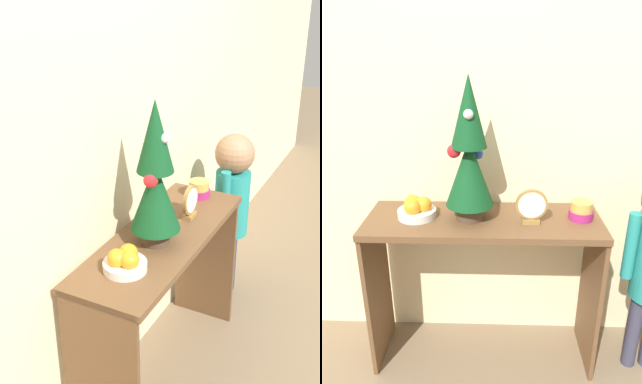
# 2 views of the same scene
# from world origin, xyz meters

# --- Properties ---
(ground_plane) EXTENTS (12.00, 12.00, 0.00)m
(ground_plane) POSITION_xyz_m (0.00, 0.00, 0.00)
(ground_plane) COLOR #7A664C
(back_wall) EXTENTS (7.00, 0.05, 2.50)m
(back_wall) POSITION_xyz_m (0.00, 0.41, 1.25)
(back_wall) COLOR beige
(back_wall) RESTS_ON ground_plane
(console_table) EXTENTS (1.06, 0.37, 0.78)m
(console_table) POSITION_xyz_m (0.00, 0.18, 0.59)
(console_table) COLOR brown
(console_table) RESTS_ON ground_plane
(mini_tree) EXTENTS (0.21, 0.21, 0.63)m
(mini_tree) POSITION_xyz_m (-0.06, 0.18, 1.08)
(mini_tree) COLOR #4C3828
(mini_tree) RESTS_ON console_table
(fruit_bowl) EXTENTS (0.17, 0.17, 0.10)m
(fruit_bowl) POSITION_xyz_m (-0.30, 0.19, 0.82)
(fruit_bowl) COLOR silver
(fruit_bowl) RESTS_ON console_table
(singing_bowl) EXTENTS (0.11, 0.11, 0.08)m
(singing_bowl) POSITION_xyz_m (0.44, 0.19, 0.82)
(singing_bowl) COLOR #9E2366
(singing_bowl) RESTS_ON console_table
(desk_clock) EXTENTS (0.14, 0.04, 0.16)m
(desk_clock) POSITION_xyz_m (0.21, 0.14, 0.86)
(desk_clock) COLOR olive
(desk_clock) RESTS_ON console_table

